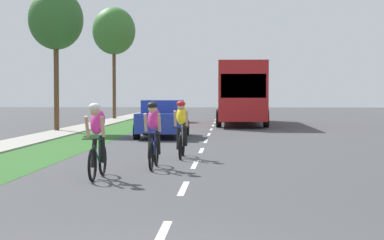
# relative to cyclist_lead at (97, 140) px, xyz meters

# --- Properties ---
(ground_plane) EXTENTS (120.00, 120.00, 0.00)m
(ground_plane) POSITION_rel_cyclist_lead_xyz_m (1.89, 12.75, -0.81)
(ground_plane) COLOR #424244
(grass_verge) EXTENTS (2.35, 70.00, 0.01)m
(grass_verge) POSITION_rel_cyclist_lead_xyz_m (-2.84, 12.75, -0.81)
(grass_verge) COLOR #2D6026
(grass_verge) RESTS_ON ground_plane
(sidewalk_concrete) EXTENTS (1.66, 70.00, 0.10)m
(sidewalk_concrete) POSITION_rel_cyclist_lead_xyz_m (-4.84, 12.75, -0.81)
(sidewalk_concrete) COLOR #9E998E
(sidewalk_concrete) RESTS_ON ground_plane
(lane_markings_center) EXTENTS (0.12, 53.80, 0.01)m
(lane_markings_center) POSITION_rel_cyclist_lead_xyz_m (1.89, 16.75, -0.81)
(lane_markings_center) COLOR white
(lane_markings_center) RESTS_ON ground_plane
(cyclist_lead) EXTENTS (0.42, 1.72, 1.58)m
(cyclist_lead) POSITION_rel_cyclist_lead_xyz_m (0.00, 0.00, 0.00)
(cyclist_lead) COLOR black
(cyclist_lead) RESTS_ON ground_plane
(cyclist_trailing) EXTENTS (0.42, 1.72, 1.58)m
(cyclist_trailing) POSITION_rel_cyclist_lead_xyz_m (0.95, 1.91, 0.00)
(cyclist_trailing) COLOR black
(cyclist_trailing) RESTS_ON ground_plane
(cyclist_distant) EXTENTS (0.42, 1.72, 1.58)m
(cyclist_distant) POSITION_rel_cyclist_lead_xyz_m (1.44, 4.42, 0.00)
(cyclist_distant) COLOR black
(cyclist_distant) RESTS_ON ground_plane
(sedan_blue) EXTENTS (1.98, 4.30, 1.52)m
(sedan_blue) POSITION_rel_cyclist_lead_xyz_m (0.05, 12.86, -0.04)
(sedan_blue) COLOR #23389E
(sedan_blue) RESTS_ON ground_plane
(bus_red) EXTENTS (2.78, 11.60, 3.48)m
(bus_red) POSITION_rel_cyclist_lead_xyz_m (3.48, 24.52, 1.17)
(bus_red) COLOR red
(bus_red) RESTS_ON ground_plane
(suv_dark_green) EXTENTS (2.15, 4.70, 1.79)m
(suv_dark_green) POSITION_rel_cyclist_lead_xyz_m (3.26, 43.10, 0.14)
(suv_dark_green) COLOR #194C2D
(suv_dark_green) RESTS_ON ground_plane
(pickup_black) EXTENTS (2.22, 5.10, 1.64)m
(pickup_black) POSITION_rel_cyclist_lead_xyz_m (3.72, 55.60, 0.02)
(pickup_black) COLOR black
(pickup_black) RESTS_ON ground_plane
(street_tree_near) EXTENTS (2.58, 2.58, 6.71)m
(street_tree_near) POSITION_rel_cyclist_lead_xyz_m (-5.41, 16.74, 4.44)
(street_tree_near) COLOR brown
(street_tree_near) RESTS_ON ground_plane
(street_tree_far) EXTENTS (3.03, 3.03, 7.90)m
(street_tree_far) POSITION_rel_cyclist_lead_xyz_m (-5.33, 31.68, 5.39)
(street_tree_far) COLOR brown
(street_tree_far) RESTS_ON ground_plane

